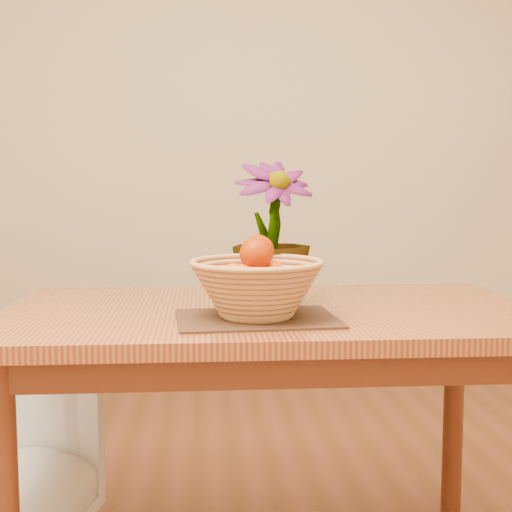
{
  "coord_description": "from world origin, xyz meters",
  "views": [
    {
      "loc": [
        -0.18,
        -1.55,
        1.08
      ],
      "look_at": [
        -0.05,
        0.2,
        0.9
      ],
      "focal_mm": 50.0,
      "sensor_mm": 36.0,
      "label": 1
    }
  ],
  "objects": [
    {
      "name": "wall_back",
      "position": [
        0.0,
        2.25,
        1.35
      ],
      "size": [
        4.0,
        0.02,
        2.7
      ],
      "primitive_type": "cube",
      "color": "beige",
      "rests_on": "floor"
    },
    {
      "name": "table",
      "position": [
        0.0,
        0.3,
        0.66
      ],
      "size": [
        1.4,
        0.8,
        0.75
      ],
      "color": "brown",
      "rests_on": "floor"
    },
    {
      "name": "placemat",
      "position": [
        -0.05,
        0.14,
        0.75
      ],
      "size": [
        0.4,
        0.31,
        0.01
      ],
      "primitive_type": "cube",
      "rotation": [
        0.0,
        0.0,
        0.07
      ],
      "color": "#381F14",
      "rests_on": "table"
    },
    {
      "name": "wicker_basket",
      "position": [
        -0.05,
        0.14,
        0.82
      ],
      "size": [
        0.32,
        0.32,
        0.13
      ],
      "color": "#A37843",
      "rests_on": "placemat"
    },
    {
      "name": "orange_pile",
      "position": [
        -0.05,
        0.14,
        0.88
      ],
      "size": [
        0.18,
        0.19,
        0.14
      ],
      "rotation": [
        0.0,
        0.0,
        0.34
      ],
      "color": "#E85303",
      "rests_on": "wicker_basket"
    },
    {
      "name": "potted_plant",
      "position": [
        0.01,
        0.38,
        0.94
      ],
      "size": [
        0.26,
        0.26,
        0.39
      ],
      "primitive_type": "imported",
      "rotation": [
        0.0,
        0.0,
        0.23
      ],
      "color": "#1A4012",
      "rests_on": "table"
    }
  ]
}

